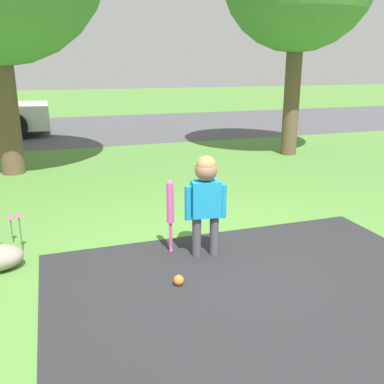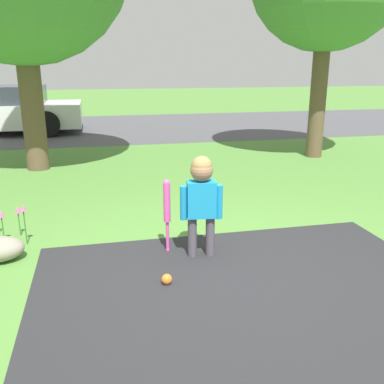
% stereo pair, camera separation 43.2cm
% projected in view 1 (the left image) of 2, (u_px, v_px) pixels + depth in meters
% --- Properties ---
extents(ground_plane, '(60.00, 60.00, 0.00)m').
position_uv_depth(ground_plane, '(241.00, 276.00, 3.70)').
color(ground_plane, '#518438').
extents(street_strip, '(40.00, 6.00, 0.01)m').
position_uv_depth(street_strip, '(102.00, 128.00, 12.35)').
color(street_strip, '#4C4C51').
rests_on(street_strip, ground).
extents(child, '(0.39, 0.21, 0.97)m').
position_uv_depth(child, '(206.00, 192.00, 3.93)').
color(child, '#4C4751').
rests_on(child, ground).
extents(baseball_bat, '(0.07, 0.07, 0.73)m').
position_uv_depth(baseball_bat, '(170.00, 206.00, 4.04)').
color(baseball_bat, '#E54CA5').
rests_on(baseball_bat, ground).
extents(sports_ball, '(0.09, 0.09, 0.09)m').
position_uv_depth(sports_ball, '(179.00, 280.00, 3.54)').
color(sports_ball, orange).
rests_on(sports_ball, ground).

